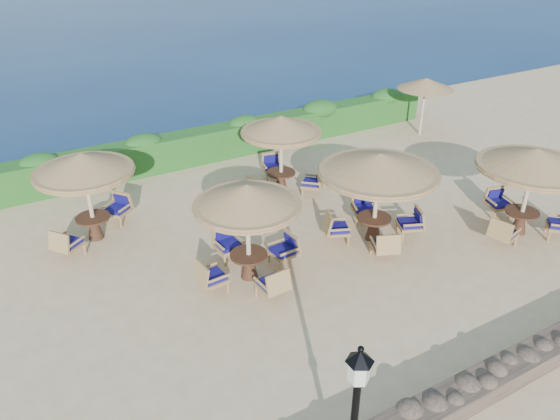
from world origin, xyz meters
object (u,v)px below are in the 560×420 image
object	(u,v)px
extra_parasol	(426,84)
cafe_set_0	(248,217)
cafe_set_1	(378,178)
cafe_set_4	(281,139)
cafe_set_3	(85,175)
cafe_set_2	(532,171)

from	to	relation	value
extra_parasol	cafe_set_0	size ratio (longest dim) A/B	0.85
cafe_set_1	cafe_set_4	world-z (taller)	same
extra_parasol	cafe_set_1	distance (m)	9.14
extra_parasol	cafe_set_1	bearing A→B (deg)	-141.01
cafe_set_3	cafe_set_4	distance (m)	6.18
extra_parasol	cafe_set_0	world-z (taller)	cafe_set_0
extra_parasol	cafe_set_2	size ratio (longest dim) A/B	0.77
cafe_set_2	extra_parasol	bearing A→B (deg)	67.37
extra_parasol	cafe_set_2	world-z (taller)	cafe_set_2
extra_parasol	cafe_set_4	size ratio (longest dim) A/B	0.87
cafe_set_2	cafe_set_3	bearing A→B (deg)	151.52
cafe_set_2	cafe_set_4	distance (m)	7.50
extra_parasol	cafe_set_2	distance (m)	8.24
extra_parasol	cafe_set_0	xyz separation A→B (m)	(-11.06, -5.66, -0.38)
extra_parasol	cafe_set_4	xyz separation A→B (m)	(-7.84, -1.74, -0.30)
cafe_set_4	cafe_set_1	bearing A→B (deg)	-79.47
cafe_set_0	cafe_set_1	xyz separation A→B (m)	(3.96, -0.09, 0.15)
cafe_set_0	extra_parasol	bearing A→B (deg)	27.09
extra_parasol	cafe_set_3	size ratio (longest dim) A/B	0.88
cafe_set_3	cafe_set_4	xyz separation A→B (m)	(6.18, -0.02, -0.13)
cafe_set_0	cafe_set_2	size ratio (longest dim) A/B	0.91
cafe_set_1	cafe_set_2	world-z (taller)	same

